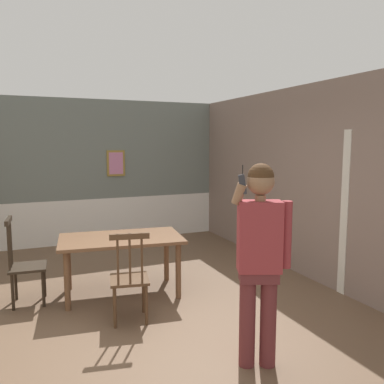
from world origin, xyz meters
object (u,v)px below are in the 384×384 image
(dining_table, at_px, (121,244))
(person_figure, at_px, (260,251))
(chair_near_window, at_px, (130,278))
(chair_by_doorway, at_px, (24,264))

(dining_table, bearing_deg, person_figure, -71.55)
(chair_near_window, bearing_deg, dining_table, 93.89)
(dining_table, distance_m, person_figure, 2.25)
(chair_near_window, relative_size, person_figure, 0.57)
(dining_table, bearing_deg, chair_by_doorway, 172.91)
(chair_by_doorway, bearing_deg, dining_table, 87.92)
(chair_near_window, xyz_separation_m, person_figure, (0.81, -1.28, 0.54))
(chair_by_doorway, xyz_separation_m, person_figure, (1.85, -2.25, 0.53))
(chair_near_window, xyz_separation_m, chair_by_doorway, (-1.04, 0.97, 0.01))
(dining_table, xyz_separation_m, person_figure, (0.70, -2.11, 0.37))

